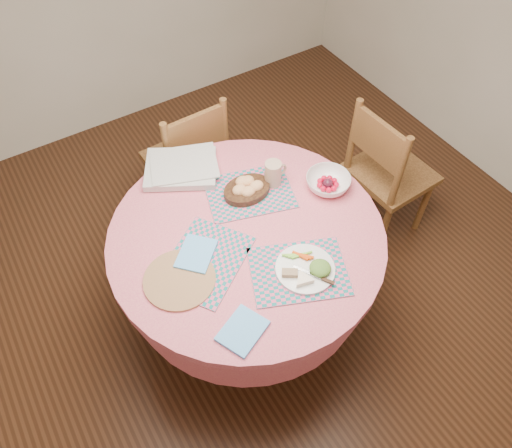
{
  "coord_description": "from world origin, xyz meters",
  "views": [
    {
      "loc": [
        -0.68,
        -1.18,
        2.49
      ],
      "look_at": [
        0.05,
        0.0,
        0.78
      ],
      "focal_mm": 35.0,
      "sensor_mm": 36.0,
      "label": 1
    }
  ],
  "objects_px": {
    "dinner_plate": "(308,268)",
    "chair_right": "(386,172)",
    "latte_mug": "(273,173)",
    "wicker_trivet": "(180,280)",
    "chair_back": "(190,160)",
    "fruit_bowl": "(328,183)",
    "bread_bowl": "(247,188)",
    "dining_table": "(247,258)"
  },
  "relations": [
    {
      "from": "wicker_trivet",
      "to": "dinner_plate",
      "type": "height_order",
      "value": "dinner_plate"
    },
    {
      "from": "chair_right",
      "to": "wicker_trivet",
      "type": "distance_m",
      "value": 1.41
    },
    {
      "from": "chair_back",
      "to": "dinner_plate",
      "type": "xyz_separation_m",
      "value": [
        0.0,
        -1.13,
        0.3
      ]
    },
    {
      "from": "dinner_plate",
      "to": "fruit_bowl",
      "type": "distance_m",
      "value": 0.5
    },
    {
      "from": "chair_right",
      "to": "wicker_trivet",
      "type": "relative_size",
      "value": 3.09
    },
    {
      "from": "latte_mug",
      "to": "dinner_plate",
      "type": "bearing_deg",
      "value": -107.26
    },
    {
      "from": "chair_back",
      "to": "bread_bowl",
      "type": "distance_m",
      "value": 0.69
    },
    {
      "from": "chair_back",
      "to": "fruit_bowl",
      "type": "bearing_deg",
      "value": 112.5
    },
    {
      "from": "dining_table",
      "to": "dinner_plate",
      "type": "bearing_deg",
      "value": -70.06
    },
    {
      "from": "chair_back",
      "to": "dining_table",
      "type": "bearing_deg",
      "value": 80.2
    },
    {
      "from": "chair_back",
      "to": "chair_right",
      "type": "bearing_deg",
      "value": 140.45
    },
    {
      "from": "dining_table",
      "to": "wicker_trivet",
      "type": "distance_m",
      "value": 0.42
    },
    {
      "from": "fruit_bowl",
      "to": "bread_bowl",
      "type": "bearing_deg",
      "value": 153.85
    },
    {
      "from": "chair_back",
      "to": "dinner_plate",
      "type": "relative_size",
      "value": 3.64
    },
    {
      "from": "bread_bowl",
      "to": "latte_mug",
      "type": "relative_size",
      "value": 1.82
    },
    {
      "from": "dinner_plate",
      "to": "fruit_bowl",
      "type": "xyz_separation_m",
      "value": [
        0.36,
        0.34,
        0.01
      ]
    },
    {
      "from": "chair_back",
      "to": "latte_mug",
      "type": "xyz_separation_m",
      "value": [
        0.16,
        -0.63,
        0.34
      ]
    },
    {
      "from": "wicker_trivet",
      "to": "fruit_bowl",
      "type": "distance_m",
      "value": 0.84
    },
    {
      "from": "chair_back",
      "to": "bread_bowl",
      "type": "relative_size",
      "value": 3.96
    },
    {
      "from": "dinner_plate",
      "to": "fruit_bowl",
      "type": "relative_size",
      "value": 1.06
    },
    {
      "from": "chair_right",
      "to": "dinner_plate",
      "type": "xyz_separation_m",
      "value": [
        -0.89,
        -0.45,
        0.29
      ]
    },
    {
      "from": "dining_table",
      "to": "chair_back",
      "type": "height_order",
      "value": "chair_back"
    },
    {
      "from": "dinner_plate",
      "to": "bread_bowl",
      "type": "height_order",
      "value": "bread_bowl"
    },
    {
      "from": "wicker_trivet",
      "to": "chair_right",
      "type": "bearing_deg",
      "value": 8.51
    },
    {
      "from": "chair_right",
      "to": "chair_back",
      "type": "distance_m",
      "value": 1.13
    },
    {
      "from": "chair_back",
      "to": "fruit_bowl",
      "type": "distance_m",
      "value": 0.92
    },
    {
      "from": "wicker_trivet",
      "to": "latte_mug",
      "type": "xyz_separation_m",
      "value": [
        0.63,
        0.26,
        0.06
      ]
    },
    {
      "from": "chair_right",
      "to": "dining_table",
      "type": "bearing_deg",
      "value": 94.96
    },
    {
      "from": "dinner_plate",
      "to": "bread_bowl",
      "type": "distance_m",
      "value": 0.51
    },
    {
      "from": "wicker_trivet",
      "to": "bread_bowl",
      "type": "bearing_deg",
      "value": 28.81
    },
    {
      "from": "dinner_plate",
      "to": "fruit_bowl",
      "type": "height_order",
      "value": "fruit_bowl"
    },
    {
      "from": "dinner_plate",
      "to": "chair_right",
      "type": "bearing_deg",
      "value": 26.49
    },
    {
      "from": "dining_table",
      "to": "wicker_trivet",
      "type": "relative_size",
      "value": 4.13
    },
    {
      "from": "dinner_plate",
      "to": "latte_mug",
      "type": "xyz_separation_m",
      "value": [
        0.15,
        0.5,
        0.05
      ]
    },
    {
      "from": "wicker_trivet",
      "to": "bread_bowl",
      "type": "distance_m",
      "value": 0.56
    },
    {
      "from": "chair_right",
      "to": "latte_mug",
      "type": "relative_size",
      "value": 7.31
    },
    {
      "from": "dining_table",
      "to": "chair_right",
      "type": "xyz_separation_m",
      "value": [
        1.01,
        0.14,
        -0.07
      ]
    },
    {
      "from": "bread_bowl",
      "to": "chair_back",
      "type": "bearing_deg",
      "value": 91.63
    },
    {
      "from": "chair_right",
      "to": "fruit_bowl",
      "type": "relative_size",
      "value": 3.91
    },
    {
      "from": "chair_right",
      "to": "latte_mug",
      "type": "xyz_separation_m",
      "value": [
        -0.74,
        0.05,
        0.34
      ]
    },
    {
      "from": "chair_back",
      "to": "wicker_trivet",
      "type": "distance_m",
      "value": 1.04
    },
    {
      "from": "chair_right",
      "to": "wicker_trivet",
      "type": "xyz_separation_m",
      "value": [
        -1.37,
        -0.2,
        0.27
      ]
    }
  ]
}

